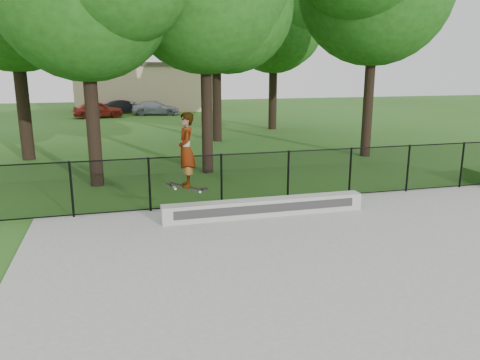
{
  "coord_description": "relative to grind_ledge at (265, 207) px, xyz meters",
  "views": [
    {
      "loc": [
        -4.8,
        -6.59,
        3.91
      ],
      "look_at": [
        -1.91,
        4.2,
        1.2
      ],
      "focal_mm": 35.0,
      "sensor_mm": 36.0,
      "label": 1
    }
  ],
  "objects": [
    {
      "name": "ground",
      "position": [
        1.1,
        -4.7,
        -0.29
      ],
      "size": [
        100.0,
        100.0,
        0.0
      ],
      "primitive_type": "plane",
      "color": "#2F5718",
      "rests_on": "ground"
    },
    {
      "name": "concrete_slab",
      "position": [
        1.1,
        -4.7,
        -0.26
      ],
      "size": [
        14.0,
        12.0,
        0.06
      ],
      "primitive_type": "cube",
      "color": "gray",
      "rests_on": "ground"
    },
    {
      "name": "grind_ledge",
      "position": [
        0.0,
        0.0,
        0.0
      ],
      "size": [
        5.44,
        0.4,
        0.46
      ],
      "primitive_type": "cube",
      "color": "#A8A8A3",
      "rests_on": "concrete_slab"
    },
    {
      "name": "car_a",
      "position": [
        -4.93,
        27.27,
        0.36
      ],
      "size": [
        3.94,
        2.03,
        1.29
      ],
      "primitive_type": "imported",
      "rotation": [
        0.0,
        0.0,
        1.71
      ],
      "color": "maroon",
      "rests_on": "ground"
    },
    {
      "name": "car_b",
      "position": [
        -2.9,
        30.47,
        0.29
      ],
      "size": [
        3.39,
        2.09,
        1.15
      ],
      "primitive_type": "imported",
      "rotation": [
        0.0,
        0.0,
        1.87
      ],
      "color": "black",
      "rests_on": "ground"
    },
    {
      "name": "car_c",
      "position": [
        -0.38,
        28.36,
        0.28
      ],
      "size": [
        3.82,
        2.24,
        1.13
      ],
      "primitive_type": "imported",
      "rotation": [
        0.0,
        0.0,
        1.38
      ],
      "color": "#929AA5",
      "rests_on": "ground"
    },
    {
      "name": "skater_airborne",
      "position": [
        -2.09,
        -0.25,
        1.65
      ],
      "size": [
        0.81,
        0.69,
        2.0
      ],
      "color": "black",
      "rests_on": "ground"
    },
    {
      "name": "chainlink_fence",
      "position": [
        1.1,
        1.2,
        0.52
      ],
      "size": [
        16.06,
        0.06,
        1.5
      ],
      "color": "black",
      "rests_on": "concrete_slab"
    },
    {
      "name": "tree_row",
      "position": [
        0.71,
        9.76,
        6.39
      ],
      "size": [
        20.74,
        18.18,
        10.37
      ],
      "color": "black",
      "rests_on": "ground"
    },
    {
      "name": "distant_building",
      "position": [
        -0.9,
        33.3,
        1.88
      ],
      "size": [
        12.4,
        6.4,
        4.3
      ],
      "color": "#C8AE8C",
      "rests_on": "ground"
    }
  ]
}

